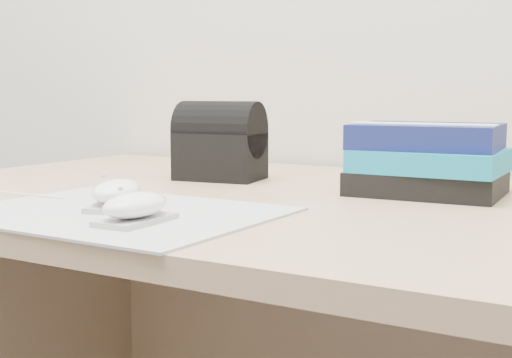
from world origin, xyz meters
The scene contains 7 objects.
desk centered at (0.00, 1.64, 0.50)m, with size 1.60×0.80×0.73m.
mousepad centered at (-0.25, 1.33, 0.73)m, with size 0.39×0.30×0.00m, color gray.
mouse_rear centered at (-0.27, 1.35, 0.75)m, with size 0.09×0.12×0.04m.
mouse_front centered at (-0.18, 1.28, 0.75)m, with size 0.06×0.10×0.04m.
usb_cable centered at (-0.48, 1.37, 0.73)m, with size 0.00×0.00×0.20m, color white.
book_stack centered at (0.04, 1.70, 0.78)m, with size 0.23×0.19×0.11m.
pouch centered at (-0.33, 1.69, 0.80)m, with size 0.16×0.12×0.14m.
Camera 1 is at (0.36, 0.65, 0.89)m, focal length 50.00 mm.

